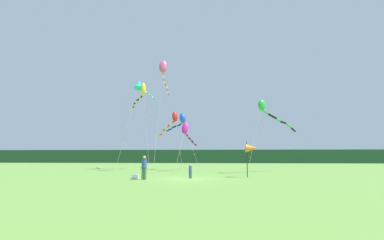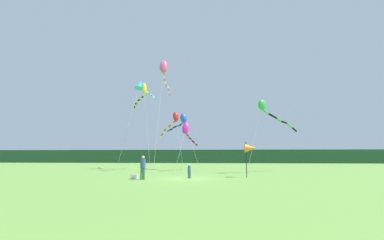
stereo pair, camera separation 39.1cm
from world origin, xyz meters
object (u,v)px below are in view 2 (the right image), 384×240
at_px(kite_red, 173,121).
at_px(cooler_box, 134,177).
at_px(banner_flag_pole, 250,148).
at_px(person_adult, 143,166).
at_px(kite_yellow, 142,93).
at_px(kite_rainbow, 164,71).
at_px(kite_cyan, 141,86).
at_px(kite_magenta, 187,131).
at_px(person_child, 189,170).
at_px(kite_blue, 182,120).
at_px(kite_green, 268,110).

bearing_deg(kite_red, cooler_box, -92.38).
bearing_deg(cooler_box, banner_flag_pole, 13.31).
bearing_deg(banner_flag_pole, cooler_box, -166.69).
bearing_deg(person_adult, banner_flag_pole, 17.84).
xyz_separation_m(kite_yellow, kite_rainbow, (3.46, -3.14, 1.85)).
bearing_deg(kite_red, kite_cyan, -171.20).
bearing_deg(kite_yellow, kite_red, 5.68).
bearing_deg(kite_magenta, kite_rainbow, -179.02).
distance_m(person_child, kite_magenta, 10.43).
xyz_separation_m(kite_yellow, kite_red, (3.98, 0.40, -3.67)).
bearing_deg(cooler_box, kite_blue, 81.82).
bearing_deg(kite_green, kite_yellow, 157.02).
xyz_separation_m(banner_flag_pole, kite_yellow, (-12.16, 11.54, 7.57)).
bearing_deg(kite_green, person_child, -138.76).
bearing_deg(kite_blue, kite_cyan, 178.92).
bearing_deg(banner_flag_pole, kite_green, 64.14).
bearing_deg(kite_rainbow, banner_flag_pole, -43.97).
bearing_deg(kite_rainbow, person_child, -67.60).
bearing_deg(person_child, kite_green, 41.24).
bearing_deg(kite_rainbow, kite_green, -15.40).
distance_m(kite_red, kite_green, 12.63).
height_order(person_child, kite_red, kite_red).
xyz_separation_m(banner_flag_pole, kite_magenta, (-5.99, 8.45, 2.25)).
relative_size(person_child, banner_flag_pole, 0.38).
bearing_deg(kite_yellow, banner_flag_pole, -43.50).
bearing_deg(kite_red, person_adult, -89.22).
distance_m(person_adult, kite_green, 14.18).
bearing_deg(kite_red, banner_flag_pole, -55.58).
bearing_deg(person_child, kite_cyan, 121.31).
bearing_deg(cooler_box, kite_green, 33.05).
relative_size(banner_flag_pole, kite_cyan, 0.24).
distance_m(cooler_box, kite_magenta, 11.72).
distance_m(kite_cyan, kite_red, 6.22).
height_order(kite_cyan, kite_red, kite_cyan).
distance_m(banner_flag_pole, kite_blue, 13.70).
distance_m(cooler_box, kite_cyan, 17.42).
height_order(banner_flag_pole, kite_magenta, kite_magenta).
bearing_deg(kite_red, kite_blue, -29.43).
height_order(person_adult, cooler_box, person_adult).
relative_size(person_child, kite_rainbow, 0.08).
xyz_separation_m(kite_red, kite_green, (10.75, -6.64, 0.05)).
height_order(kite_cyan, kite_rainbow, kite_rainbow).
bearing_deg(banner_flag_pole, kite_rainbow, 136.03).
bearing_deg(kite_blue, kite_yellow, 176.21).
xyz_separation_m(person_adult, kite_green, (10.55, 7.87, 5.28)).
height_order(banner_flag_pole, kite_blue, kite_blue).
bearing_deg(banner_flag_pole, kite_cyan, 137.53).
xyz_separation_m(cooler_box, kite_green, (11.33, 7.37, 6.06)).
bearing_deg(cooler_box, kite_magenta, 75.23).
height_order(cooler_box, banner_flag_pole, banner_flag_pole).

